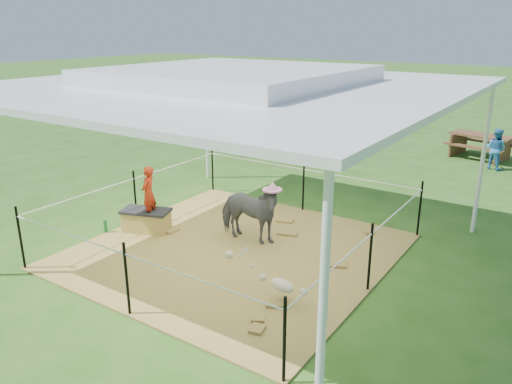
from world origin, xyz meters
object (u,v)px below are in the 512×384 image
Objects in this scene: straw_bale at (147,221)px; woman at (148,187)px; picnic_table_near at (480,146)px; green_bottle at (106,226)px; foal at (282,283)px; pony at (248,213)px; distant_person at (496,149)px.

straw_bale is 0.65m from woman.
green_bottle is at bearing -103.68° from picnic_table_near.
green_bottle is 3.78m from foal.
pony is (1.75, 0.62, 0.33)m from straw_bale.
green_bottle is (-0.55, -0.45, -0.07)m from straw_bale.
distant_person reaches higher than green_bottle.
distant_person is (0.53, -1.02, 0.19)m from picnic_table_near.
picnic_table_near reaches higher than straw_bale.
woman reaches higher than foal.
woman is at bearing -0.00° from straw_bale.
picnic_table_near is at bearing 137.15° from woman.
green_bottle is 0.21× the size of distant_person.
foal is (3.21, -0.72, 0.09)m from straw_bale.
straw_bale is 8.96m from distant_person.
straw_bale is 9.64m from picnic_table_near.
picnic_table_near is 1.16m from distant_person.
straw_bale is 0.75× the size of distant_person.
pony is 7.67m from distant_person.
distant_person is at bearing -50.91° from picnic_table_near.
woman is at bearing -179.51° from foal.
distant_person is (4.88, 8.29, 0.38)m from green_bottle.
picnic_table_near is at bearing -42.06° from distant_person.
woman reaches higher than picnic_table_near.
foal is 0.93× the size of distant_person.
straw_bale is 0.83× the size of woman.
woman reaches higher than pony.
pony is at bearing 24.93° from green_bottle.
foal reaches higher than straw_bale.
foal is (3.76, -0.27, 0.16)m from green_bottle.
foal is at bearing 56.70° from woman.
distant_person is at bearing 131.46° from woman.
pony is 1.14× the size of distant_person.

